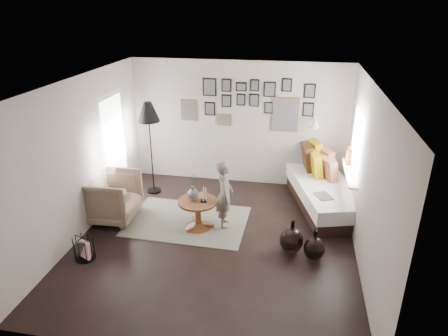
% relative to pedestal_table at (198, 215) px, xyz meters
% --- Properties ---
extents(ground, '(4.80, 4.80, 0.00)m').
position_rel_pedestal_table_xyz_m(ground, '(0.38, -0.33, -0.25)').
color(ground, black).
rests_on(ground, ground).
extents(wall_back, '(4.50, 0.00, 4.50)m').
position_rel_pedestal_table_xyz_m(wall_back, '(0.38, 2.07, 1.05)').
color(wall_back, '#AC9E96').
rests_on(wall_back, ground).
extents(wall_front, '(4.50, 0.00, 4.50)m').
position_rel_pedestal_table_xyz_m(wall_front, '(0.38, -2.73, 1.05)').
color(wall_front, '#AC9E96').
rests_on(wall_front, ground).
extents(wall_left, '(0.00, 4.80, 4.80)m').
position_rel_pedestal_table_xyz_m(wall_left, '(-1.87, -0.33, 1.05)').
color(wall_left, '#AC9E96').
rests_on(wall_left, ground).
extents(wall_right, '(0.00, 4.80, 4.80)m').
position_rel_pedestal_table_xyz_m(wall_right, '(2.63, -0.33, 1.05)').
color(wall_right, '#AC9E96').
rests_on(wall_right, ground).
extents(ceiling, '(4.80, 4.80, 0.00)m').
position_rel_pedestal_table_xyz_m(ceiling, '(0.38, -0.33, 2.35)').
color(ceiling, white).
rests_on(ceiling, wall_back).
extents(door_left, '(0.00, 2.14, 2.14)m').
position_rel_pedestal_table_xyz_m(door_left, '(-1.86, 0.87, 0.80)').
color(door_left, white).
rests_on(door_left, wall_left).
extents(window_right, '(0.15, 1.32, 1.30)m').
position_rel_pedestal_table_xyz_m(window_right, '(2.55, 1.01, 0.69)').
color(window_right, white).
rests_on(window_right, wall_right).
extents(gallery_wall, '(2.74, 0.03, 1.08)m').
position_rel_pedestal_table_xyz_m(gallery_wall, '(0.66, 2.06, 1.50)').
color(gallery_wall, olive).
rests_on(gallery_wall, wall_back).
extents(wall_sconce, '(0.18, 0.36, 0.16)m').
position_rel_pedestal_table_xyz_m(wall_sconce, '(1.93, 1.81, 1.22)').
color(wall_sconce, white).
rests_on(wall_sconce, wall_back).
extents(rug, '(2.13, 1.51, 0.01)m').
position_rel_pedestal_table_xyz_m(rug, '(-0.24, 0.17, -0.24)').
color(rug, '#B9B8A2').
rests_on(rug, ground).
extents(pedestal_table, '(0.68, 0.68, 0.53)m').
position_rel_pedestal_table_xyz_m(pedestal_table, '(0.00, 0.00, 0.00)').
color(pedestal_table, brown).
rests_on(pedestal_table, ground).
extents(vase, '(0.19, 0.19, 0.48)m').
position_rel_pedestal_table_xyz_m(vase, '(-0.08, 0.02, 0.43)').
color(vase, black).
rests_on(vase, pedestal_table).
extents(candles, '(0.12, 0.12, 0.25)m').
position_rel_pedestal_table_xyz_m(candles, '(0.11, 0.00, 0.41)').
color(candles, black).
rests_on(candles, pedestal_table).
extents(daybed, '(1.51, 2.38, 1.09)m').
position_rel_pedestal_table_xyz_m(daybed, '(2.18, 1.28, 0.10)').
color(daybed, black).
rests_on(daybed, ground).
extents(magazine_on_daybed, '(0.37, 0.41, 0.02)m').
position_rel_pedestal_table_xyz_m(magazine_on_daybed, '(2.13, 0.62, 0.26)').
color(magazine_on_daybed, black).
rests_on(magazine_on_daybed, daybed).
extents(armchair, '(0.98, 0.95, 0.86)m').
position_rel_pedestal_table_xyz_m(armchair, '(-1.62, 0.04, 0.18)').
color(armchair, '#75644F').
rests_on(armchair, ground).
extents(armchair_cushion, '(0.39, 0.40, 0.18)m').
position_rel_pedestal_table_xyz_m(armchair_cushion, '(-1.62, 0.09, 0.23)').
color(armchair_cushion, white).
rests_on(armchair_cushion, armchair).
extents(floor_lamp, '(0.44, 0.44, 1.89)m').
position_rel_pedestal_table_xyz_m(floor_lamp, '(-1.26, 1.23, 1.38)').
color(floor_lamp, black).
rests_on(floor_lamp, ground).
extents(magazine_basket, '(0.37, 0.37, 0.37)m').
position_rel_pedestal_table_xyz_m(magazine_basket, '(-1.50, -1.19, -0.06)').
color(magazine_basket, black).
rests_on(magazine_basket, ground).
extents(demijohn_large, '(0.37, 0.37, 0.56)m').
position_rel_pedestal_table_xyz_m(demijohn_large, '(1.62, -0.44, -0.03)').
color(demijohn_large, black).
rests_on(demijohn_large, ground).
extents(demijohn_small, '(0.33, 0.33, 0.51)m').
position_rel_pedestal_table_xyz_m(demijohn_small, '(1.97, -0.56, -0.05)').
color(demijohn_small, black).
rests_on(demijohn_small, ground).
extents(child, '(0.37, 0.49, 1.22)m').
position_rel_pedestal_table_xyz_m(child, '(0.44, 0.16, 0.36)').
color(child, '#685D52').
rests_on(child, ground).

